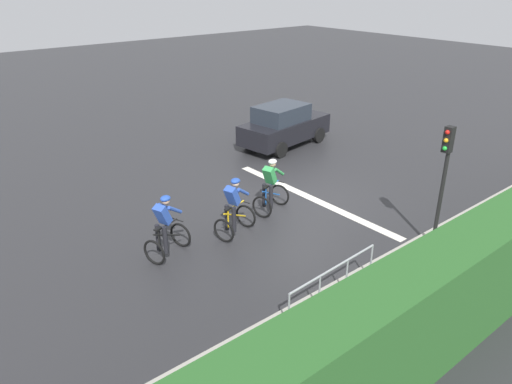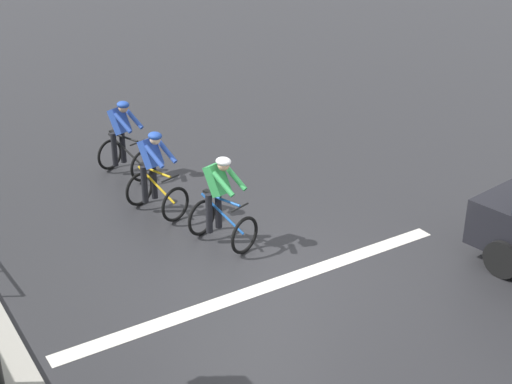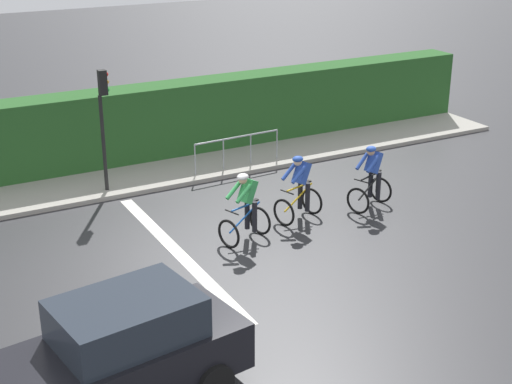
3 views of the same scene
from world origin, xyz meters
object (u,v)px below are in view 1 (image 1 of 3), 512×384
object	(u,v)px
cyclist_mid	(271,187)
cyclist_lead	(165,228)
car_black	(284,125)
pedestrian_railing_kerbside	(334,277)
cyclist_second	(234,209)
traffic_light_near_crossing	(444,170)

from	to	relation	value
cyclist_mid	cyclist_lead	bearing A→B (deg)	93.79
car_black	pedestrian_railing_kerbside	xyz separation A→B (m)	(-8.68, 6.49, -0.12)
cyclist_second	pedestrian_railing_kerbside	size ratio (longest dim) A/B	0.60
traffic_light_near_crossing	car_black	bearing A→B (deg)	-16.88
cyclist_lead	car_black	world-z (taller)	car_black
cyclist_lead	cyclist_second	xyz separation A→B (m)	(-0.21, -1.99, 0.00)
cyclist_second	car_black	bearing A→B (deg)	-52.36
cyclist_lead	cyclist_second	distance (m)	2.01
cyclist_lead	car_black	xyz separation A→B (m)	(4.57, -8.19, 0.08)
cyclist_lead	pedestrian_railing_kerbside	world-z (taller)	cyclist_lead
cyclist_mid	car_black	world-z (taller)	car_black
cyclist_mid	traffic_light_near_crossing	size ratio (longest dim) A/B	0.50
cyclist_second	cyclist_mid	bearing A→B (deg)	-75.12
pedestrian_railing_kerbside	cyclist_mid	bearing A→B (deg)	-24.71
car_black	pedestrian_railing_kerbside	size ratio (longest dim) A/B	1.56
cyclist_second	pedestrian_railing_kerbside	distance (m)	3.91
cyclist_second	car_black	world-z (taller)	car_black
pedestrian_railing_kerbside	traffic_light_near_crossing	bearing A→B (deg)	-89.82
cyclist_mid	pedestrian_railing_kerbside	bearing A→B (deg)	155.29
cyclist_second	cyclist_lead	bearing A→B (deg)	83.99
cyclist_second	pedestrian_railing_kerbside	world-z (taller)	cyclist_second
cyclist_mid	traffic_light_near_crossing	world-z (taller)	traffic_light_near_crossing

